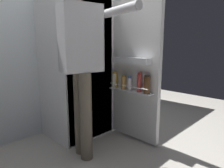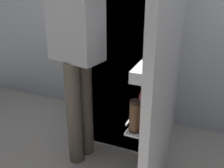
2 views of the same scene
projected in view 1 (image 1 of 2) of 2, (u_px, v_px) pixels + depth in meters
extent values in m
plane|color=#B7B2A8|center=(107.00, 146.00, 2.24)|extent=(6.23, 6.23, 0.00)
cube|color=silver|center=(59.00, 38.00, 2.64)|extent=(4.40, 0.10, 2.45)
cube|color=white|center=(76.00, 69.00, 2.47)|extent=(0.70, 0.62, 1.68)
cube|color=white|center=(91.00, 71.00, 2.26)|extent=(0.66, 0.01, 1.64)
cube|color=white|center=(89.00, 73.00, 2.29)|extent=(0.62, 0.09, 0.01)
cube|color=white|center=(135.00, 71.00, 2.29)|extent=(0.06, 0.67, 1.61)
cube|color=white|center=(130.00, 91.00, 2.27)|extent=(0.11, 0.58, 0.01)
cylinder|color=silver|center=(128.00, 86.00, 2.23)|extent=(0.01, 0.55, 0.01)
cube|color=white|center=(131.00, 61.00, 2.21)|extent=(0.10, 0.49, 0.07)
cylinder|color=white|center=(130.00, 84.00, 2.26)|extent=(0.05, 0.05, 0.14)
cylinder|color=#335BB2|center=(130.00, 77.00, 2.24)|extent=(0.04, 0.04, 0.02)
cylinder|color=#DB4C47|center=(139.00, 83.00, 2.17)|extent=(0.05, 0.05, 0.19)
cylinder|color=#B22D28|center=(139.00, 74.00, 2.15)|extent=(0.04, 0.04, 0.02)
cylinder|color=tan|center=(124.00, 83.00, 2.31)|extent=(0.06, 0.06, 0.15)
cylinder|color=#996623|center=(124.00, 76.00, 2.30)|extent=(0.05, 0.05, 0.02)
cylinder|color=#EDE5CC|center=(114.00, 80.00, 2.42)|extent=(0.06, 0.06, 0.17)
cylinder|color=#B78933|center=(114.00, 73.00, 2.40)|extent=(0.05, 0.05, 0.02)
cylinder|color=brown|center=(147.00, 85.00, 2.09)|extent=(0.07, 0.07, 0.19)
cylinder|color=black|center=(147.00, 76.00, 2.07)|extent=(0.06, 0.06, 0.02)
cylinder|color=gold|center=(115.00, 81.00, 2.43)|extent=(0.06, 0.06, 0.16)
cylinder|color=#BC8419|center=(115.00, 73.00, 2.41)|extent=(0.06, 0.06, 0.02)
cylinder|color=#665B4C|center=(80.00, 113.00, 2.04)|extent=(0.12, 0.12, 0.88)
cylinder|color=#665B4C|center=(86.00, 117.00, 1.93)|extent=(0.12, 0.12, 0.88)
cube|color=silver|center=(81.00, 39.00, 1.84)|extent=(0.42, 0.30, 0.62)
cylinder|color=silver|center=(73.00, 42.00, 2.01)|extent=(0.08, 0.08, 0.59)
cylinder|color=silver|center=(118.00, 11.00, 1.80)|extent=(0.20, 0.59, 0.08)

